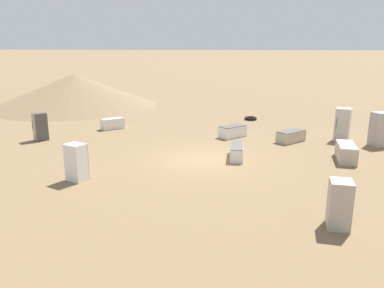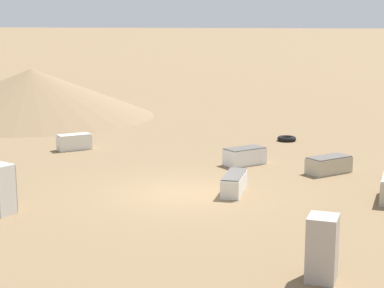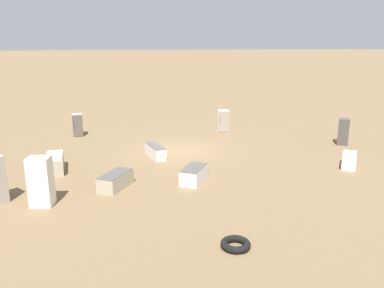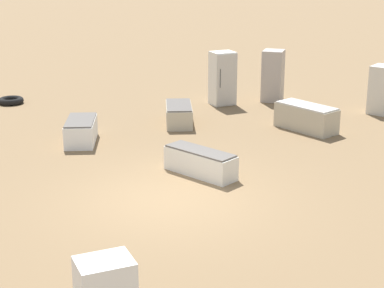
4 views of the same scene
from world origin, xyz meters
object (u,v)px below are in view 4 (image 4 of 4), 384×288
object	(u,v)px
discarded_fridge_3	(179,114)
scrap_tire	(11,101)
discarded_fridge_5	(200,162)
discarded_fridge_1	(306,118)
discarded_fridge_7	(223,78)
discarded_fridge_8	(273,76)
discarded_fridge_10	(81,131)
discarded_fridge_4	(384,90)

from	to	relation	value
discarded_fridge_3	scrap_tire	bearing A→B (deg)	153.05
discarded_fridge_5	scrap_tire	size ratio (longest dim) A/B	2.19
discarded_fridge_1	scrap_tire	size ratio (longest dim) A/B	2.21
discarded_fridge_7	discarded_fridge_8	xyz separation A→B (m)	(1.64, -0.85, -0.02)
discarded_fridge_10	scrap_tire	distance (m)	5.46
discarded_fridge_4	scrap_tire	world-z (taller)	discarded_fridge_4
discarded_fridge_5	discarded_fridge_8	world-z (taller)	discarded_fridge_8
discarded_fridge_4	discarded_fridge_8	xyz separation A→B (m)	(-1.14, 3.60, 0.11)
discarded_fridge_8	discarded_fridge_10	bearing A→B (deg)	-122.75
discarded_fridge_1	discarded_fridge_8	size ratio (longest dim) A/B	1.08
discarded_fridge_5	discarded_fridge_10	bearing A→B (deg)	-86.18
scrap_tire	discarded_fridge_3	bearing A→B (deg)	-68.37
discarded_fridge_3	discarded_fridge_8	bearing A→B (deg)	40.26
discarded_fridge_7	scrap_tire	world-z (taller)	discarded_fridge_7
discarded_fridge_10	discarded_fridge_5	bearing A→B (deg)	138.46
discarded_fridge_7	discarded_fridge_8	world-z (taller)	discarded_fridge_7
discarded_fridge_5	discarded_fridge_10	world-z (taller)	discarded_fridge_10
discarded_fridge_5	discarded_fridge_7	size ratio (longest dim) A/B	1.05
discarded_fridge_3	discarded_fridge_5	size ratio (longest dim) A/B	0.92
discarded_fridge_3	discarded_fridge_8	distance (m)	4.43
discarded_fridge_10	discarded_fridge_4	bearing A→B (deg)	-164.36
discarded_fridge_5	scrap_tire	xyz separation A→B (m)	(0.35, 9.51, -0.20)
discarded_fridge_1	discarded_fridge_5	world-z (taller)	discarded_fridge_1
discarded_fridge_3	discarded_fridge_10	world-z (taller)	discarded_fridge_10
discarded_fridge_5	discarded_fridge_7	distance (m)	7.00
discarded_fridge_1	discarded_fridge_4	xyz separation A→B (m)	(3.32, -0.59, 0.40)
discarded_fridge_5	discarded_fridge_8	xyz separation A→B (m)	(7.08, 3.51, 0.58)
discarded_fridge_1	discarded_fridge_3	world-z (taller)	discarded_fridge_1
discarded_fridge_8	discarded_fridge_10	world-z (taller)	discarded_fridge_8
discarded_fridge_8	discarded_fridge_10	size ratio (longest dim) A/B	1.05
discarded_fridge_10	discarded_fridge_8	bearing A→B (deg)	-143.24
discarded_fridge_10	discarded_fridge_3	bearing A→B (deg)	-147.94
discarded_fridge_8	scrap_tire	xyz separation A→B (m)	(-6.73, 6.00, -0.78)
discarded_fridge_8	discarded_fridge_3	bearing A→B (deg)	-119.27
scrap_tire	discarded_fridge_1	bearing A→B (deg)	-63.20
discarded_fridge_3	scrap_tire	distance (m)	6.36
discarded_fridge_4	discarded_fridge_10	bearing A→B (deg)	-33.79
discarded_fridge_5	discarded_fridge_7	world-z (taller)	discarded_fridge_7
discarded_fridge_7	discarded_fridge_10	xyz separation A→B (m)	(-5.96, -0.23, -0.58)
discarded_fridge_10	scrap_tire	world-z (taller)	discarded_fridge_10
discarded_fridge_4	discarded_fridge_1	bearing A→B (deg)	-18.06
discarded_fridge_4	discarded_fridge_10	world-z (taller)	discarded_fridge_4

